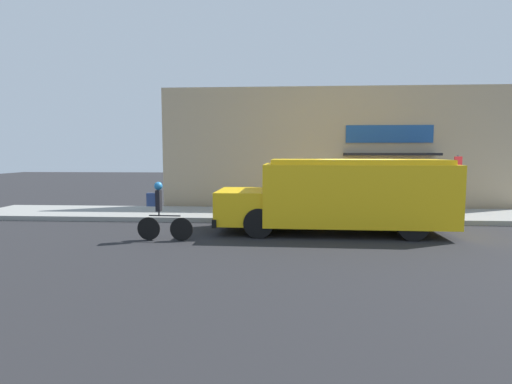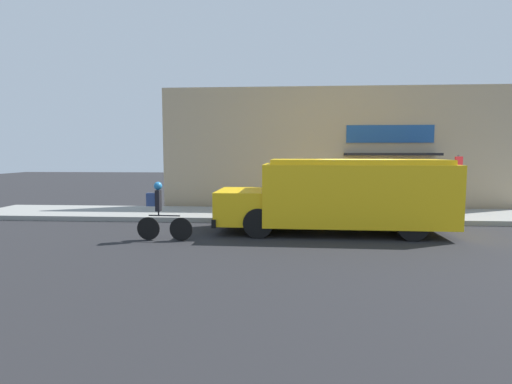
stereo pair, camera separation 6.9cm
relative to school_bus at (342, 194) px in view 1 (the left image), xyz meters
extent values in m
plane|color=#232326|center=(0.73, 1.41, -1.17)|extent=(70.00, 70.00, 0.00)
cube|color=gray|center=(0.73, 2.86, -1.08)|extent=(28.00, 2.90, 0.17)
cube|color=tan|center=(0.73, 4.74, 1.39)|extent=(15.13, 0.18, 5.11)
cube|color=#1E4C93|center=(2.56, 4.63, 2.00)|extent=(3.49, 0.05, 0.71)
cube|color=black|center=(2.56, 4.22, 1.18)|extent=(3.66, 0.86, 0.10)
cube|color=yellow|center=(0.40, -0.01, 0.01)|extent=(5.46, 2.35, 1.77)
cube|color=yellow|center=(-3.02, 0.07, -0.38)|extent=(1.46, 2.08, 0.98)
cube|color=yellow|center=(0.40, -0.01, 0.97)|extent=(5.02, 2.16, 0.14)
cube|color=black|center=(-3.69, 0.08, -0.77)|extent=(0.17, 2.18, 0.24)
cube|color=red|center=(-1.06, 1.39, 0.10)|extent=(0.03, 0.44, 0.44)
cylinder|color=black|center=(-2.41, 1.01, -0.75)|extent=(0.85, 0.28, 0.85)
cylinder|color=black|center=(-2.45, -0.90, -0.75)|extent=(0.85, 0.28, 0.85)
cylinder|color=black|center=(1.83, 0.91, -0.75)|extent=(0.85, 0.28, 0.85)
cylinder|color=black|center=(1.78, -0.99, -0.75)|extent=(0.85, 0.28, 0.85)
cylinder|color=black|center=(-4.54, -1.41, -0.85)|extent=(0.64, 0.06, 0.64)
cylinder|color=black|center=(-5.46, -1.38, -0.85)|extent=(0.64, 0.06, 0.64)
cylinder|color=black|center=(-5.00, -1.40, -0.48)|extent=(0.88, 0.07, 0.04)
cylinder|color=black|center=(-5.16, -1.39, -0.42)|extent=(0.04, 0.04, 0.12)
cube|color=black|center=(-5.16, -1.39, -0.07)|extent=(0.13, 0.20, 0.58)
sphere|color=#2375B7|center=(-5.16, -1.39, 0.34)|extent=(0.23, 0.23, 0.23)
cube|color=navy|center=(-5.35, -1.39, -0.04)|extent=(0.26, 0.15, 0.36)
cylinder|color=slate|center=(4.13, 1.87, 0.08)|extent=(0.07, 0.07, 2.16)
cube|color=red|center=(4.13, 1.82, 0.81)|extent=(0.45, 0.45, 0.60)
camera|label=1|loc=(-1.82, -12.02, 1.23)|focal=28.00mm
camera|label=2|loc=(-1.75, -12.02, 1.23)|focal=28.00mm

